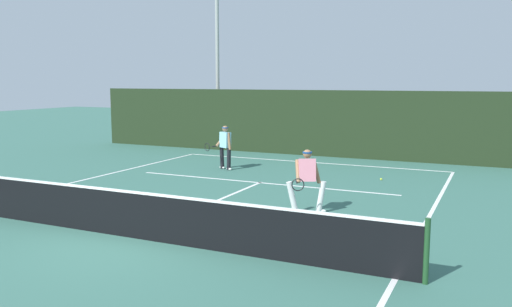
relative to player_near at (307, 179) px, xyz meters
The scene contains 11 objects.
ground_plane 4.31m from the player_near, 127.42° to the right, with size 80.00×80.00×0.00m, color #37675A.
court_line_baseline_far 7.95m from the player_near, 108.98° to the left, with size 10.54×0.10×0.01m, color white.
court_line_sideline_right 4.39m from the player_near, 51.23° to the right, with size 0.10×21.68×0.01m, color white.
court_line_service 3.99m from the player_near, 131.18° to the left, with size 8.60×0.10×0.01m, color white.
court_line_centre 2.71m from the player_near, behind, with size 0.10×6.40×0.01m, color white.
tennis_net 4.25m from the player_near, 127.42° to the right, with size 11.55×0.09×1.05m.
player_near is the anchor object (origin of this frame).
player_far 6.62m from the player_near, 135.43° to the left, with size 0.95×0.84×1.56m.
tennis_ball 5.07m from the player_near, 81.38° to the left, with size 0.07×0.07×0.07m, color #D1E033.
back_fence_windscreen 9.61m from the player_near, 105.55° to the left, with size 22.19×0.12×2.75m, color black.
light_pole 14.34m from the player_near, 127.97° to the left, with size 0.55×0.44×8.39m.
Camera 1 is at (6.64, -8.18, 3.14)m, focal length 36.76 mm.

